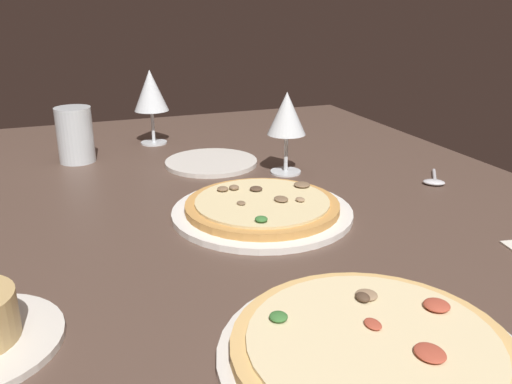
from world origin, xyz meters
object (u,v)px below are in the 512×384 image
at_px(wine_glass_near, 287,115).
at_px(water_glass, 76,139).
at_px(wine_glass_far, 151,92).
at_px(side_plate, 209,163).
at_px(pizza_side, 372,350).
at_px(pizza_main, 262,208).
at_px(spoon, 434,181).

distance_m(wine_glass_near, water_glass, 0.45).
bearing_deg(wine_glass_far, side_plate, -160.14).
relative_size(pizza_side, water_glass, 2.57).
bearing_deg(wine_glass_near, pizza_main, 147.09).
distance_m(pizza_main, pizza_side, 0.38).
bearing_deg(water_glass, wine_glass_near, -120.56).
xyz_separation_m(pizza_main, wine_glass_far, (0.51, 0.08, 0.11)).
bearing_deg(side_plate, wine_glass_near, -129.91).
bearing_deg(pizza_main, wine_glass_near, -32.91).
xyz_separation_m(pizza_main, water_glass, (0.42, 0.26, 0.04)).
xyz_separation_m(wine_glass_far, wine_glass_near, (-0.32, -0.21, -0.01)).
bearing_deg(wine_glass_far, spoon, -137.08).
xyz_separation_m(wine_glass_far, spoon, (-0.48, -0.44, -0.12)).
distance_m(pizza_side, wine_glass_far, 0.90).
height_order(wine_glass_far, spoon, wine_glass_far).
bearing_deg(water_glass, pizza_side, -164.07).
relative_size(pizza_side, wine_glass_far, 1.71).
bearing_deg(side_plate, pizza_main, -179.15).
height_order(pizza_main, spoon, pizza_main).
bearing_deg(pizza_main, side_plate, 0.85).
xyz_separation_m(pizza_side, water_glass, (0.80, 0.23, 0.04)).
xyz_separation_m(side_plate, spoon, (-0.26, -0.37, 0.00)).
xyz_separation_m(wine_glass_near, side_plate, (0.11, 0.13, -0.11)).
bearing_deg(pizza_side, spoon, -43.51).
relative_size(wine_glass_far, spoon, 1.86).
height_order(pizza_side, wine_glass_far, wine_glass_far).
bearing_deg(wine_glass_near, wine_glass_far, 32.57).
bearing_deg(wine_glass_near, spoon, -123.09).
bearing_deg(wine_glass_near, pizza_side, 164.62).
bearing_deg(wine_glass_near, side_plate, 50.09).
relative_size(wine_glass_near, water_glass, 1.39).
relative_size(pizza_main, side_plate, 1.51).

